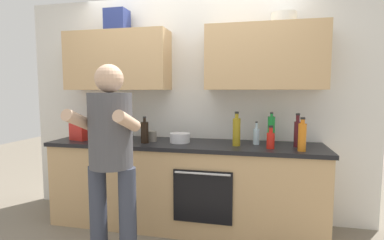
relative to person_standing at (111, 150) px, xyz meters
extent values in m
plane|color=#756B5B|center=(0.38, 0.84, -0.97)|extent=(12.00, 12.00, 0.00)
cube|color=silver|center=(0.38, 1.20, 0.28)|extent=(4.00, 0.06, 2.50)
cube|color=tan|center=(-0.43, 1.01, 0.81)|extent=(1.18, 0.32, 0.65)
cube|color=tan|center=(1.18, 1.01, 0.81)|extent=(1.18, 0.32, 0.65)
cylinder|color=silver|center=(1.36, 1.01, 1.18)|extent=(0.25, 0.25, 0.10)
cube|color=navy|center=(-0.42, 1.01, 1.25)|extent=(0.24, 0.20, 0.24)
cube|color=tan|center=(0.38, 0.84, -0.54)|extent=(2.80, 0.60, 0.86)
cube|color=black|center=(0.38, 0.84, -0.09)|extent=(2.84, 0.64, 0.04)
cube|color=black|center=(0.64, 0.52, -0.52)|extent=(0.56, 0.02, 0.50)
cylinder|color=silver|center=(0.64, 0.50, -0.29)|extent=(0.52, 0.02, 0.02)
cylinder|color=#383D4C|center=(-0.13, 0.01, -0.55)|extent=(0.14, 0.14, 0.83)
cylinder|color=#383D4C|center=(0.13, 0.01, -0.55)|extent=(0.14, 0.14, 0.83)
cylinder|color=#4C4C51|center=(0.00, 0.01, 0.16)|extent=(0.34, 0.34, 0.59)
sphere|color=#D8AD8C|center=(0.00, 0.01, 0.56)|extent=(0.22, 0.22, 0.22)
cylinder|color=#D8AD8C|center=(-0.20, -0.11, 0.25)|extent=(0.09, 0.31, 0.19)
cylinder|color=#D8AD8C|center=(0.20, -0.11, 0.25)|extent=(0.09, 0.31, 0.19)
cylinder|color=black|center=(-0.01, 0.73, 0.04)|extent=(0.08, 0.08, 0.22)
cylinder|color=black|center=(-0.01, 0.73, 0.17)|extent=(0.03, 0.03, 0.04)
cylinder|color=black|center=(-0.01, 0.73, 0.20)|extent=(0.03, 0.03, 0.01)
cylinder|color=#198C33|center=(1.27, 0.99, 0.07)|extent=(0.07, 0.07, 0.28)
cylinder|color=#198C33|center=(1.27, 0.99, 0.22)|extent=(0.03, 0.03, 0.03)
cylinder|color=black|center=(1.27, 0.99, 0.25)|extent=(0.03, 0.03, 0.01)
cylinder|color=#471419|center=(1.50, 0.85, 0.05)|extent=(0.06, 0.06, 0.24)
cylinder|color=#471419|center=(1.50, 0.85, 0.21)|extent=(0.03, 0.03, 0.06)
cylinder|color=black|center=(1.50, 0.85, 0.25)|extent=(0.04, 0.04, 0.02)
cylinder|color=olive|center=(0.93, 0.79, 0.07)|extent=(0.08, 0.08, 0.27)
cylinder|color=olive|center=(0.93, 0.79, 0.22)|extent=(0.04, 0.04, 0.05)
cylinder|color=black|center=(0.93, 0.79, 0.26)|extent=(0.04, 0.04, 0.02)
cylinder|color=red|center=(1.25, 0.71, 0.00)|extent=(0.07, 0.07, 0.15)
cylinder|color=red|center=(1.25, 0.71, 0.10)|extent=(0.04, 0.04, 0.05)
cylinder|color=black|center=(1.25, 0.71, 0.14)|extent=(0.04, 0.04, 0.02)
cylinder|color=orange|center=(1.52, 0.65, 0.06)|extent=(0.07, 0.07, 0.25)
cylinder|color=orange|center=(1.52, 0.65, 0.20)|extent=(0.04, 0.04, 0.04)
cylinder|color=black|center=(1.52, 0.65, 0.23)|extent=(0.04, 0.04, 0.02)
cylinder|color=#8C4C14|center=(-0.58, 0.68, 0.06)|extent=(0.06, 0.06, 0.26)
cylinder|color=#8C4C14|center=(-0.58, 0.68, 0.21)|extent=(0.03, 0.03, 0.03)
cylinder|color=black|center=(-0.58, 0.68, 0.24)|extent=(0.03, 0.03, 0.01)
cylinder|color=silver|center=(1.12, 0.90, 0.01)|extent=(0.06, 0.06, 0.16)
cylinder|color=silver|center=(1.12, 0.90, 0.12)|extent=(0.02, 0.02, 0.06)
cylinder|color=black|center=(1.12, 0.90, 0.16)|extent=(0.03, 0.03, 0.01)
cylinder|color=slate|center=(0.04, 0.83, -0.01)|extent=(0.09, 0.09, 0.11)
cylinder|color=silver|center=(0.34, 0.84, -0.02)|extent=(0.21, 0.21, 0.10)
cylinder|color=#9E6647|center=(-0.29, 0.80, -0.02)|extent=(0.13, 0.13, 0.09)
sphere|color=#2D6B28|center=(-0.29, 0.80, 0.10)|extent=(0.19, 0.19, 0.19)
cube|color=red|center=(-0.77, 0.78, 0.02)|extent=(0.24, 0.22, 0.19)
camera|label=1|loc=(1.12, -2.07, 0.46)|focal=27.30mm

